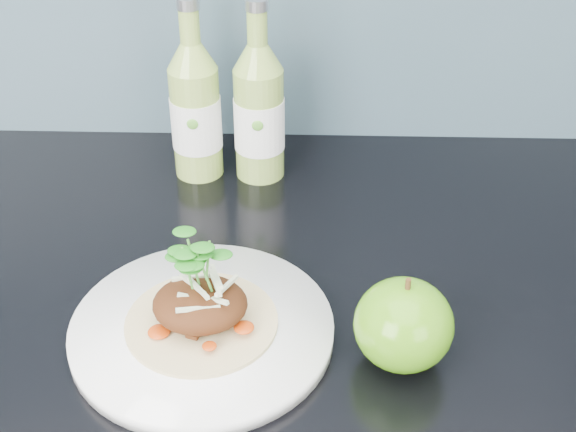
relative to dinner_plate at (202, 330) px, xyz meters
name	(u,v)px	position (x,y,z in m)	size (l,w,h in m)	color
dinner_plate	(202,330)	(0.00, 0.00, 0.00)	(0.28, 0.28, 0.02)	white
pork_taco	(200,301)	(0.00, 0.00, 0.04)	(0.14, 0.14, 0.10)	tan
green_apple	(404,325)	(0.19, -0.03, 0.03)	(0.10, 0.10, 0.10)	#47810E
cider_bottle_left	(196,111)	(-0.04, 0.30, 0.08)	(0.07, 0.07, 0.23)	#8EAE48
cider_bottle_right	(259,112)	(0.04, 0.30, 0.08)	(0.07, 0.07, 0.23)	#85A645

